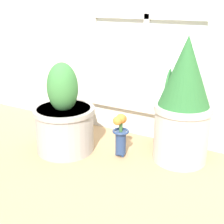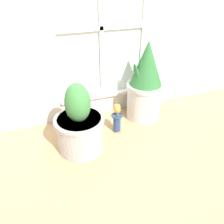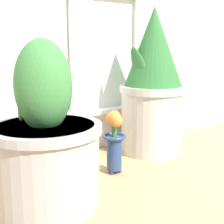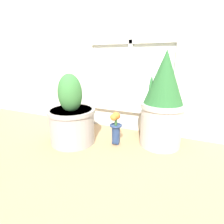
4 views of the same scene
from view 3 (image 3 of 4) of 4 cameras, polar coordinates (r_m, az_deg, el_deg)
ground_plane at (r=1.31m, az=6.45°, el=-14.58°), size 10.00×10.00×0.00m
potted_plant_left at (r=1.17m, az=-12.00°, el=-6.02°), size 0.41×0.41×0.61m
potted_plant_right at (r=1.73m, az=7.46°, el=4.98°), size 0.36×0.36×0.80m
flower_vase at (r=1.44m, az=0.38°, el=-4.40°), size 0.11×0.11×0.30m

